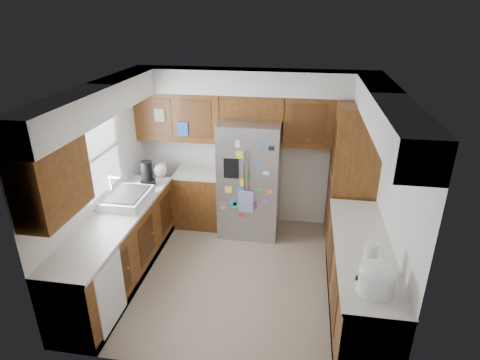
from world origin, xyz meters
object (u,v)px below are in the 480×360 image
rice_cooker (376,277)px  paper_towel (370,256)px  pantry (352,175)px  fridge (250,178)px

rice_cooker → paper_towel: size_ratio=1.13×
pantry → fridge: bearing=177.9°
fridge → rice_cooker: (1.50, -2.45, 0.17)m
fridge → pantry: bearing=-2.1°
pantry → fridge: size_ratio=1.19×
pantry → fridge: 1.51m
pantry → fridge: pantry is taller
pantry → paper_towel: bearing=-90.2°
rice_cooker → paper_towel: 0.34m
fridge → paper_towel: size_ratio=5.91×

